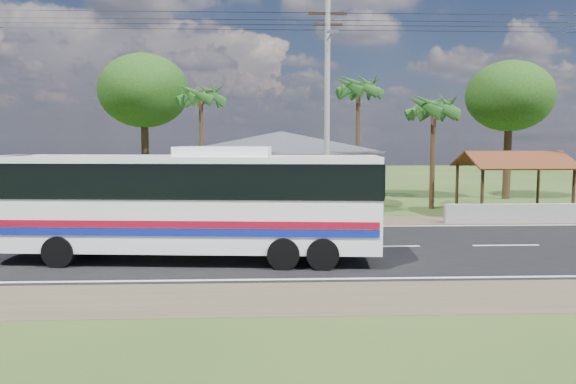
{
  "coord_description": "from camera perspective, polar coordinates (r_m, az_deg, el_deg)",
  "views": [
    {
      "loc": [
        -0.01,
        -20.25,
        4.02
      ],
      "look_at": [
        0.91,
        1.0,
        1.96
      ],
      "focal_mm": 35.0,
      "sensor_mm": 36.0,
      "label": 1
    }
  ],
  "objects": [
    {
      "name": "ground",
      "position": [
        20.65,
        -2.4,
        -5.7
      ],
      "size": [
        120.0,
        120.0,
        0.0
      ],
      "primitive_type": "plane",
      "color": "#294217",
      "rests_on": "ground"
    },
    {
      "name": "road",
      "position": [
        20.64,
        -2.4,
        -5.67
      ],
      "size": [
        120.0,
        16.0,
        0.03
      ],
      "color": "black",
      "rests_on": "ground"
    },
    {
      "name": "house",
      "position": [
        33.29,
        -0.73,
        3.17
      ],
      "size": [
        12.4,
        10.0,
        5.0
      ],
      "color": "tan",
      "rests_on": "ground"
    },
    {
      "name": "waiting_shed",
      "position": [
        31.58,
        21.89,
        2.8
      ],
      "size": [
        5.2,
        4.48,
        3.35
      ],
      "color": "#352513",
      "rests_on": "ground"
    },
    {
      "name": "concrete_barrier",
      "position": [
        28.73,
        22.28,
        -2.02
      ],
      "size": [
        7.0,
        0.3,
        0.9
      ],
      "primitive_type": "cube",
      "color": "#9E9E99",
      "rests_on": "ground"
    },
    {
      "name": "utility_poles",
      "position": [
        26.93,
        3.29,
        9.25
      ],
      "size": [
        32.8,
        2.22,
        11.0
      ],
      "color": "#9E9E99",
      "rests_on": "ground"
    },
    {
      "name": "palm_near",
      "position": [
        32.71,
        14.59,
        8.32
      ],
      "size": [
        2.8,
        2.8,
        6.7
      ],
      "color": "#47301E",
      "rests_on": "ground"
    },
    {
      "name": "palm_mid",
      "position": [
        36.39,
        7.17,
        10.44
      ],
      "size": [
        2.8,
        2.8,
        8.2
      ],
      "color": "#47301E",
      "rests_on": "ground"
    },
    {
      "name": "palm_far",
      "position": [
        36.57,
        -8.85,
        9.64
      ],
      "size": [
        2.8,
        2.8,
        7.7
      ],
      "color": "#47301E",
      "rests_on": "ground"
    },
    {
      "name": "tree_behind_house",
      "position": [
        39.2,
        -14.44,
        9.9
      ],
      "size": [
        6.0,
        6.0,
        9.61
      ],
      "color": "#47301E",
      "rests_on": "ground"
    },
    {
      "name": "tree_behind_shed",
      "position": [
        39.72,
        21.59,
        9.0
      ],
      "size": [
        5.6,
        5.6,
        9.02
      ],
      "color": "#47301E",
      "rests_on": "ground"
    },
    {
      "name": "coach_bus",
      "position": [
        18.45,
        -9.58,
        -0.4
      ],
      "size": [
        12.21,
        3.59,
        3.74
      ],
      "rotation": [
        0.0,
        0.0,
        -0.09
      ],
      "color": "white",
      "rests_on": "ground"
    },
    {
      "name": "motorcycle",
      "position": [
        26.22,
        -1.89,
        -2.34
      ],
      "size": [
        1.69,
        0.76,
        0.86
      ],
      "primitive_type": "imported",
      "rotation": [
        0.0,
        0.0,
        1.69
      ],
      "color": "black",
      "rests_on": "ground"
    }
  ]
}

